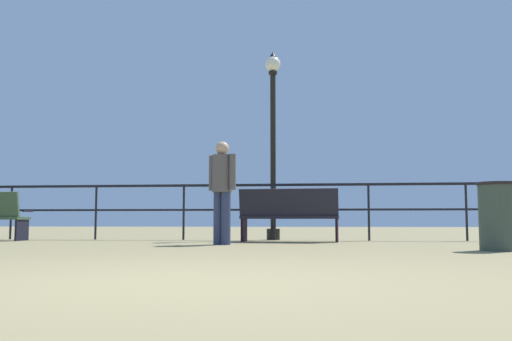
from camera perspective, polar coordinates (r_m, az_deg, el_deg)
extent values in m
plane|color=#877A52|center=(3.66, -7.00, -11.09)|extent=(60.00, 60.00, 0.00)
cube|color=black|center=(11.02, 1.89, -1.48)|extent=(18.13, 0.05, 0.05)
cube|color=black|center=(11.00, 1.90, -4.00)|extent=(18.13, 0.04, 0.04)
cylinder|color=black|center=(12.63, -23.59, -3.96)|extent=(0.04, 0.04, 1.08)
cylinder|color=black|center=(11.84, -15.93, -4.14)|extent=(0.04, 0.04, 1.08)
cylinder|color=black|center=(11.28, -7.35, -4.26)|extent=(0.04, 0.04, 1.08)
cylinder|color=black|center=(11.00, 1.90, -4.28)|extent=(0.04, 0.04, 1.08)
cylinder|color=black|center=(11.01, 11.37, -4.18)|extent=(0.04, 0.04, 1.08)
cylinder|color=black|center=(11.32, 20.57, -3.98)|extent=(0.04, 0.04, 1.08)
cube|color=black|center=(11.62, -22.66, -5.54)|extent=(0.05, 0.43, 0.43)
cube|color=black|center=(11.78, -22.14, -3.83)|extent=(0.05, 0.33, 0.04)
cube|color=black|center=(10.22, 3.44, -4.78)|extent=(1.80, 0.59, 0.05)
cube|color=black|center=(10.01, 3.29, -3.30)|extent=(1.77, 0.26, 0.51)
cube|color=black|center=(10.16, 8.21, -5.97)|extent=(0.07, 0.43, 0.44)
cube|color=black|center=(10.35, 8.22, -3.96)|extent=(0.06, 0.33, 0.04)
cube|color=black|center=(10.36, -1.22, -6.00)|extent=(0.07, 0.43, 0.44)
cube|color=black|center=(10.54, -1.02, -4.03)|extent=(0.06, 0.33, 0.04)
cylinder|color=black|center=(11.25, 1.76, -6.48)|extent=(0.26, 0.26, 0.22)
cylinder|color=black|center=(11.33, 1.74, 2.03)|extent=(0.11, 0.11, 3.13)
cylinder|color=black|center=(11.64, 1.72, 9.86)|extent=(0.18, 0.18, 0.06)
sphere|color=#EEE9CD|center=(11.69, 1.72, 10.74)|extent=(0.31, 0.31, 0.31)
cone|color=black|center=(11.75, 1.71, 11.71)|extent=(0.13, 0.13, 0.10)
cylinder|color=#2E3656|center=(9.06, -3.86, -4.87)|extent=(0.15, 0.15, 0.84)
cylinder|color=#2E3656|center=(8.96, -3.08, -4.87)|extent=(0.15, 0.15, 0.84)
cylinder|color=#554E49|center=(9.04, -3.45, -0.31)|extent=(0.32, 0.32, 0.60)
cylinder|color=#554E49|center=(9.18, -4.47, -0.27)|extent=(0.11, 0.11, 0.57)
cylinder|color=#554E49|center=(8.91, -2.39, -0.14)|extent=(0.11, 0.11, 0.57)
sphere|color=tan|center=(9.08, -3.43, 2.26)|extent=(0.22, 0.22, 0.22)
cylinder|color=#384438|center=(7.80, 23.29, -4.44)|extent=(0.45, 0.45, 0.83)
cylinder|color=black|center=(7.81, 23.17, -1.24)|extent=(0.48, 0.48, 0.04)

